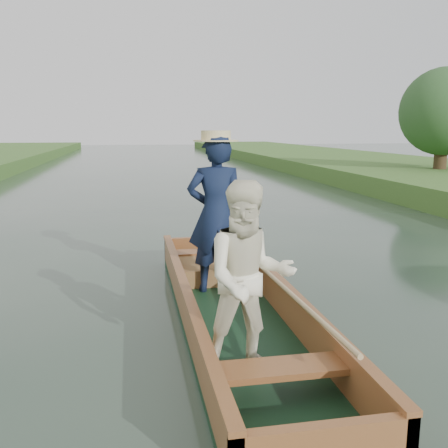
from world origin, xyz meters
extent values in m
plane|color=#283D30|center=(0.00, 0.00, 0.00)|extent=(120.00, 120.00, 0.00)
cylinder|color=#47331E|center=(9.80, 11.23, 1.10)|extent=(0.44, 0.44, 2.19)
sphere|color=#22481D|center=(9.80, 11.23, 2.59)|extent=(3.03, 3.03, 3.03)
cube|color=#13311B|center=(0.00, 0.00, 0.04)|extent=(1.10, 5.00, 0.08)
cube|color=brown|center=(-0.51, 0.00, 0.24)|extent=(0.08, 5.00, 0.32)
cube|color=brown|center=(0.51, 0.00, 0.24)|extent=(0.08, 5.00, 0.32)
cube|color=brown|center=(0.00, 2.46, 0.24)|extent=(1.10, 0.08, 0.32)
cube|color=brown|center=(-0.51, 0.00, 0.42)|extent=(0.10, 5.00, 0.04)
cube|color=brown|center=(0.51, 0.00, 0.42)|extent=(0.10, 5.00, 0.04)
cube|color=brown|center=(0.00, 1.90, 0.30)|extent=(0.94, 0.30, 0.05)
cube|color=brown|center=(0.00, -1.60, 0.30)|extent=(0.94, 0.30, 0.05)
imported|color=#101A34|center=(-0.04, 0.90, 1.01)|extent=(0.72, 0.51, 1.86)
cylinder|color=beige|center=(-0.04, 0.90, 1.90)|extent=(0.52, 0.52, 0.12)
imported|color=white|center=(-0.13, -1.16, 0.85)|extent=(0.76, 0.60, 1.54)
cube|color=brown|center=(0.01, 1.43, 0.19)|extent=(0.85, 0.90, 0.22)
sphere|color=tan|center=(0.33, 1.33, 0.42)|extent=(0.23, 0.23, 0.23)
sphere|color=tan|center=(0.33, 1.32, 0.59)|extent=(0.17, 0.17, 0.17)
sphere|color=tan|center=(0.27, 1.32, 0.67)|extent=(0.06, 0.06, 0.06)
sphere|color=tan|center=(0.39, 1.32, 0.67)|extent=(0.06, 0.06, 0.06)
sphere|color=tan|center=(0.33, 1.25, 0.58)|extent=(0.07, 0.07, 0.07)
sphere|color=tan|center=(0.23, 1.31, 0.46)|extent=(0.08, 0.08, 0.08)
sphere|color=tan|center=(0.43, 1.31, 0.46)|extent=(0.08, 0.08, 0.08)
sphere|color=tan|center=(0.27, 1.30, 0.33)|extent=(0.09, 0.09, 0.09)
sphere|color=tan|center=(0.38, 1.30, 0.33)|extent=(0.09, 0.09, 0.09)
cylinder|color=silver|center=(-0.05, 1.90, 0.33)|extent=(0.07, 0.07, 0.01)
cylinder|color=silver|center=(-0.05, 1.90, 0.37)|extent=(0.01, 0.01, 0.08)
ellipsoid|color=silver|center=(-0.05, 1.90, 0.43)|extent=(0.09, 0.09, 0.05)
cylinder|color=tan|center=(0.43, -0.03, 0.46)|extent=(0.04, 3.89, 0.18)
camera|label=1|loc=(-1.02, -4.81, 2.00)|focal=40.00mm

